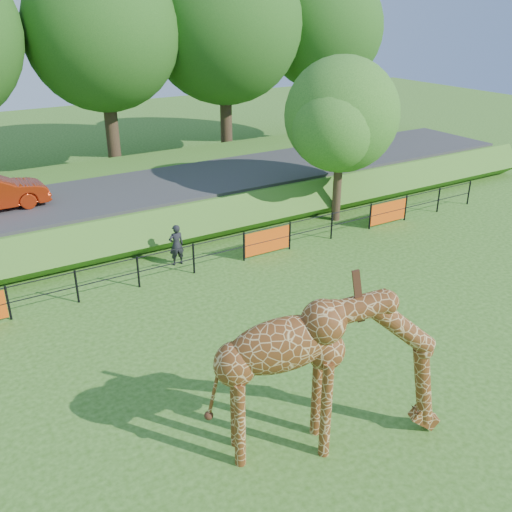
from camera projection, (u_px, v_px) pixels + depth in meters
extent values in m
plane|color=#2F5916|center=(342.00, 399.00, 13.52)|extent=(90.00, 90.00, 0.00)
cube|color=#2F5916|center=(120.00, 197.00, 25.30)|extent=(40.00, 9.00, 1.30)
cube|color=#323134|center=(130.00, 191.00, 23.85)|extent=(40.00, 5.00, 0.12)
imported|color=black|center=(176.00, 245.00, 20.10)|extent=(0.56, 0.37, 1.50)
cylinder|color=#2E2215|center=(337.00, 184.00, 23.90)|extent=(0.36, 0.36, 3.20)
sphere|color=#275B19|center=(342.00, 115.00, 22.73)|extent=(4.60, 4.60, 4.60)
sphere|color=#275B19|center=(352.00, 121.00, 24.00)|extent=(3.45, 3.45, 3.45)
sphere|color=#275B19|center=(334.00, 129.00, 21.89)|extent=(3.22, 3.22, 3.22)
cylinder|color=#2E2215|center=(112.00, 126.00, 30.55)|extent=(0.70, 0.70, 5.00)
sphere|color=#174712|center=(102.00, 33.00, 28.65)|extent=(7.80, 7.80, 7.80)
cylinder|color=#2E2215|center=(226.00, 113.00, 33.89)|extent=(0.70, 0.70, 5.00)
sphere|color=#174712|center=(224.00, 24.00, 31.87)|extent=(8.80, 8.80, 8.80)
cylinder|color=#2E2215|center=(320.00, 103.00, 37.23)|extent=(0.70, 0.70, 5.00)
sphere|color=#174712|center=(323.00, 29.00, 35.37)|extent=(7.40, 7.40, 7.40)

